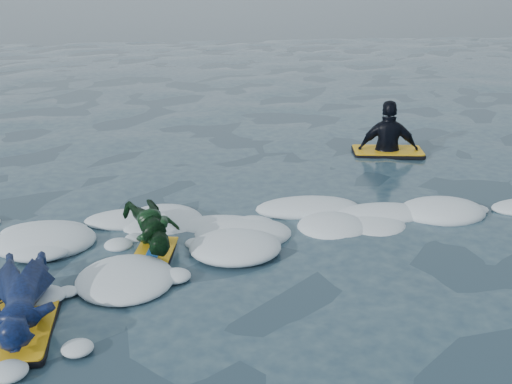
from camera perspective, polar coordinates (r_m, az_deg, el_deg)
ground at (r=6.97m, az=-6.84°, el=-7.54°), size 120.00×120.00×0.00m
foam_band at (r=7.90m, az=-6.90°, el=-4.10°), size 12.00×3.10×0.30m
prone_woman_unit at (r=6.41m, az=-20.11°, el=-9.05°), size 0.85×1.76×0.44m
prone_child_unit at (r=7.58m, az=-9.04°, el=-3.32°), size 0.81×1.30×0.47m
waiting_rider_unit at (r=11.42m, az=11.63°, el=3.53°), size 1.29×0.84×1.80m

